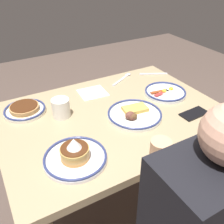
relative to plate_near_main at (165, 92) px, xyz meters
The scene contains 11 objects.
ground_plane 0.84m from the plate_near_main, ahead, with size 6.00×6.00×0.00m, color brown.
dining_table 0.38m from the plate_near_main, ahead, with size 1.10×0.80×0.75m.
plate_near_main is the anchor object (origin of this frame).
plate_center_pancakes 0.76m from the plate_near_main, 14.99° to the right, with size 0.21×0.21×0.04m.
plate_far_companion 0.30m from the plate_near_main, 20.50° to the left, with size 0.27×0.27×0.05m.
plate_far_side 0.69m from the plate_near_main, 20.81° to the left, with size 0.25×0.25×0.11m.
coffee_mug 0.59m from the plate_near_main, ahead, with size 0.09×0.11×0.09m.
cell_phone 0.23m from the plate_near_main, 88.02° to the left, with size 0.14×0.07×0.01m, color black.
paper_napkin 0.41m from the plate_near_main, 31.02° to the right, with size 0.15×0.14×0.00m, color white.
fork_near 0.27m from the plate_near_main, 112.86° to the right, with size 0.17×0.10×0.01m.
tea_spoon 0.31m from the plate_near_main, 72.10° to the right, with size 0.18×0.11×0.01m.
Camera 1 is at (0.52, 0.91, 1.44)m, focal length 40.38 mm.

